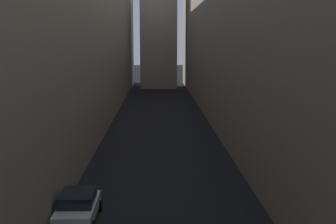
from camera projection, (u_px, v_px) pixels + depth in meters
ground_plane at (161, 133)px, 43.80m from camera, size 264.00×264.00×0.00m
building_block_left at (46, 41)px, 44.04m from camera, size 11.99×108.00×18.23m
building_block_right at (264, 33)px, 44.47m from camera, size 10.11×108.00×19.93m
parked_car_left_far at (78, 206)px, 22.20m from camera, size 2.06×4.00×1.53m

